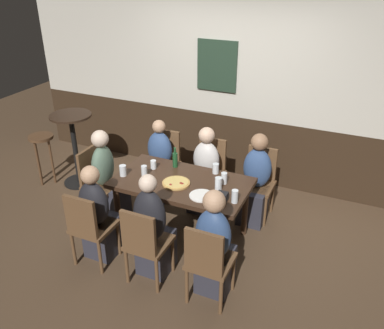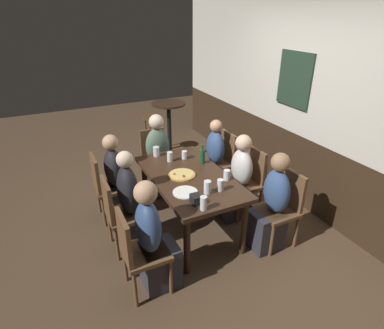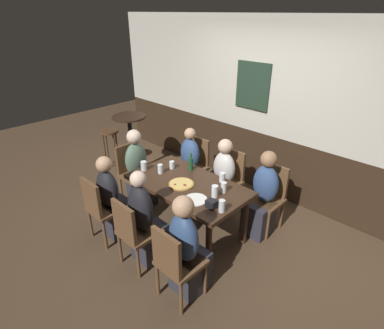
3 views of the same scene
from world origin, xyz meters
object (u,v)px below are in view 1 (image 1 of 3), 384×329
object	(u,v)px
dining_table	(182,188)
person_right_far	(255,186)
beer_glass_half	(235,197)
chair_mid_near	(145,242)
person_left_near	(99,219)
person_right_near	(214,250)
person_left_far	(159,167)
pint_glass_amber	(224,179)
chair_right_far	(259,179)
bar_stool	(42,146)
chair_left_far	(164,159)
chair_left_near	(89,225)
person_mid_far	(205,176)
person_head_west	(108,182)
beer_bottle_green	(175,159)
beer_glass_tall	(144,171)
side_bar_table	(74,144)
pint_glass_stout	(153,165)
chair_head_west	(97,179)
tumbler_water	(218,184)
chair_mid_far	(209,168)
chair_right_near	(208,260)
plate_white_large	(202,196)
person_mid_near	(153,233)
tumbler_short	(123,171)
pizza	(176,183)

from	to	relation	value
dining_table	person_right_far	world-z (taller)	person_right_far
beer_glass_half	chair_mid_near	bearing A→B (deg)	-135.59
person_left_near	person_right_near	size ratio (longest dim) A/B	0.96
person_left_far	person_right_near	xyz separation A→B (m)	(1.32, -1.34, 0.04)
pint_glass_amber	chair_right_far	bearing A→B (deg)	72.60
dining_table	bar_stool	world-z (taller)	dining_table
chair_left_far	chair_left_near	distance (m)	1.66
person_mid_far	beer_glass_half	distance (m)	1.13
chair_left_far	person_head_west	size ratio (longest dim) A/B	0.76
person_left_far	beer_bottle_green	xyz separation A→B (m)	(0.44, -0.39, 0.38)
dining_table	beer_bottle_green	xyz separation A→B (m)	(-0.22, 0.28, 0.19)
chair_right_far	bar_stool	distance (m)	3.05
beer_glass_tall	dining_table	bearing A→B (deg)	7.68
side_bar_table	pint_glass_stout	bearing A→B (deg)	-14.79
chair_left_near	chair_head_west	xyz separation A→B (m)	(-0.51, 0.83, 0.00)
beer_glass_tall	beer_bottle_green	world-z (taller)	beer_bottle_green
chair_mid_near	chair_right_far	distance (m)	1.79
chair_left_far	bar_stool	xyz separation A→B (m)	(-1.70, -0.46, 0.07)
chair_left_near	side_bar_table	distance (m)	1.84
tumbler_water	person_mid_far	bearing A→B (deg)	122.95
chair_mid_far	bar_stool	xyz separation A→B (m)	(-2.35, -0.46, 0.07)
chair_mid_near	beer_bottle_green	size ratio (longest dim) A/B	3.59
chair_right_near	person_left_near	size ratio (longest dim) A/B	0.78
dining_table	person_right_near	distance (m)	0.95
person_mid_far	person_right_near	bearing A→B (deg)	-63.79
person_left_near	beer_glass_tall	bearing A→B (deg)	69.99
chair_head_west	pint_glass_amber	distance (m)	1.64
person_right_near	plate_white_large	distance (m)	0.63
dining_table	beer_bottle_green	world-z (taller)	beer_bottle_green
person_mid_near	beer_bottle_green	xyz separation A→B (m)	(-0.22, 0.95, 0.34)
person_mid_near	beer_bottle_green	bearing A→B (deg)	102.81
chair_left_near	tumbler_water	distance (m)	1.41
person_mid_near	tumbler_short	world-z (taller)	person_mid_near
chair_right_far	person_right_near	distance (m)	1.50
chair_left_far	pint_glass_amber	xyz separation A→B (m)	(1.10, -0.69, 0.30)
person_head_west	tumbler_short	size ratio (longest dim) A/B	9.22
dining_table	chair_left_far	xyz separation A→B (m)	(-0.66, 0.83, -0.15)
person_mid_near	person_head_west	xyz separation A→B (m)	(-1.00, 0.67, 0.00)
person_mid_near	pint_glass_stout	size ratio (longest dim) A/B	11.37
pint_glass_amber	plate_white_large	xyz separation A→B (m)	(-0.12, -0.35, -0.05)
pizza	beer_glass_tall	distance (m)	0.41
chair_mid_near	side_bar_table	size ratio (longest dim) A/B	0.84
chair_right_far	beer_bottle_green	xyz separation A→B (m)	(-0.87, -0.55, 0.34)
bar_stool	person_right_far	bearing A→B (deg)	5.58
person_left_near	beer_bottle_green	xyz separation A→B (m)	(0.44, 0.95, 0.36)
beer_glass_tall	tumbler_water	bearing A→B (deg)	3.91
beer_glass_tall	pint_glass_stout	bearing A→B (deg)	87.26
chair_mid_far	tumbler_short	bearing A→B (deg)	-123.60
person_left_near	person_head_west	xyz separation A→B (m)	(-0.34, 0.67, 0.02)
person_left_far	person_left_near	bearing A→B (deg)	-90.00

